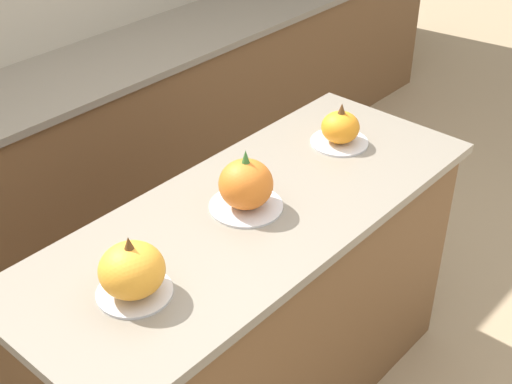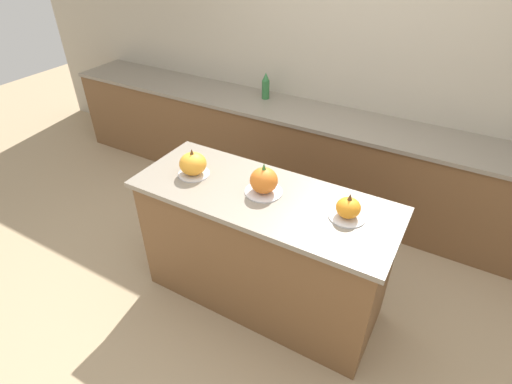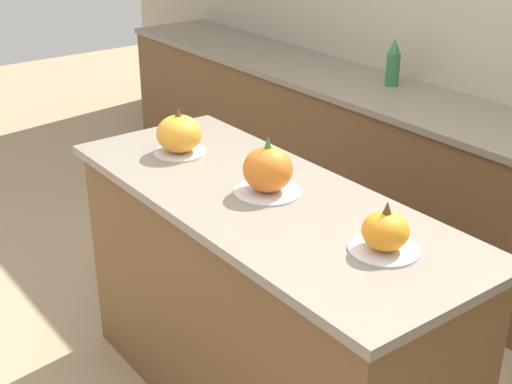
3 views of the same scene
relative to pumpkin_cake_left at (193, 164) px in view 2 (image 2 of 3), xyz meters
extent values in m
plane|color=tan|center=(0.51, 0.02, -1.02)|extent=(12.00, 12.00, 0.00)
cube|color=#B2A893|center=(0.51, 1.75, 0.23)|extent=(8.00, 0.06, 2.50)
cube|color=brown|center=(0.51, 0.02, -0.56)|extent=(1.64, 0.60, 0.90)
cube|color=gray|center=(0.51, 0.02, -0.09)|extent=(1.70, 0.66, 0.03)
cube|color=brown|center=(0.51, 1.42, -0.59)|extent=(6.00, 0.56, 0.85)
cube|color=gray|center=(0.51, 1.42, -0.15)|extent=(6.00, 0.60, 0.03)
cylinder|color=silver|center=(0.00, 0.00, -0.07)|extent=(0.21, 0.21, 0.01)
ellipsoid|color=orange|center=(0.00, 0.00, 0.00)|extent=(0.18, 0.18, 0.15)
cone|color=brown|center=(0.00, 0.00, 0.09)|extent=(0.03, 0.03, 0.04)
cylinder|color=silver|center=(0.51, 0.05, -0.07)|extent=(0.24, 0.24, 0.01)
ellipsoid|color=orange|center=(0.51, 0.05, 0.01)|extent=(0.17, 0.17, 0.16)
cone|color=#38702D|center=(0.51, 0.05, 0.11)|extent=(0.03, 0.03, 0.05)
cylinder|color=silver|center=(1.04, 0.07, -0.07)|extent=(0.21, 0.21, 0.01)
ellipsoid|color=orange|center=(1.04, 0.07, -0.01)|extent=(0.14, 0.14, 0.12)
cone|color=brown|center=(1.04, 0.07, 0.06)|extent=(0.03, 0.03, 0.04)
cylinder|color=#2D6B38|center=(-0.29, 1.52, -0.04)|extent=(0.07, 0.07, 0.18)
cone|color=#2D6B38|center=(-0.29, 1.52, 0.09)|extent=(0.07, 0.07, 0.08)
camera|label=1|loc=(-0.88, -1.22, 1.23)|focal=50.00mm
camera|label=2|loc=(1.48, -1.75, 1.36)|focal=28.00mm
camera|label=3|loc=(2.29, -1.35, 0.96)|focal=50.00mm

